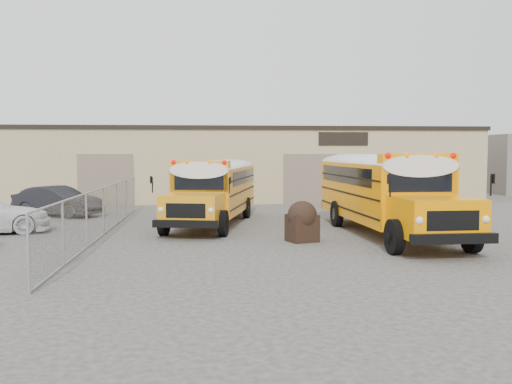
{
  "coord_description": "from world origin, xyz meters",
  "views": [
    {
      "loc": [
        -2.11,
        -18.61,
        3.1
      ],
      "look_at": [
        -0.29,
        2.74,
        1.6
      ],
      "focal_mm": 40.0,
      "sensor_mm": 36.0,
      "label": 1
    }
  ],
  "objects": [
    {
      "name": "ground",
      "position": [
        0.0,
        0.0,
        0.0
      ],
      "size": [
        120.0,
        120.0,
        0.0
      ],
      "primitive_type": "plane",
      "color": "#3A3835",
      "rests_on": "ground"
    },
    {
      "name": "warehouse",
      "position": [
        -0.0,
        19.99,
        2.37
      ],
      "size": [
        30.2,
        10.2,
        4.67
      ],
      "color": "#CBB77D",
      "rests_on": "ground"
    },
    {
      "name": "chainlink_fence",
      "position": [
        -6.0,
        3.0,
        0.9
      ],
      "size": [
        0.07,
        18.07,
        1.81
      ],
      "color": "#999CA2",
      "rests_on": "ground"
    },
    {
      "name": "school_bus_left",
      "position": [
        -0.58,
        11.99,
        1.62
      ],
      "size": [
        4.28,
        9.86,
        2.81
      ],
      "color": "orange",
      "rests_on": "ground"
    },
    {
      "name": "school_bus_right",
      "position": [
        4.33,
        8.89,
        1.79
      ],
      "size": [
        3.08,
        10.67,
        3.09
      ],
      "color": "#FE9100",
      "rests_on": "ground"
    },
    {
      "name": "tarp_bundle",
      "position": [
        1.16,
        0.8,
        0.73
      ],
      "size": [
        1.17,
        1.12,
        1.42
      ],
      "color": "black",
      "rests_on": "ground"
    },
    {
      "name": "car_dark",
      "position": [
        -9.37,
        9.62,
        0.73
      ],
      "size": [
        4.66,
        3.35,
        1.46
      ],
      "primitive_type": "imported",
      "rotation": [
        0.0,
        0.0,
        1.11
      ],
      "color": "black",
      "rests_on": "ground"
    }
  ]
}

